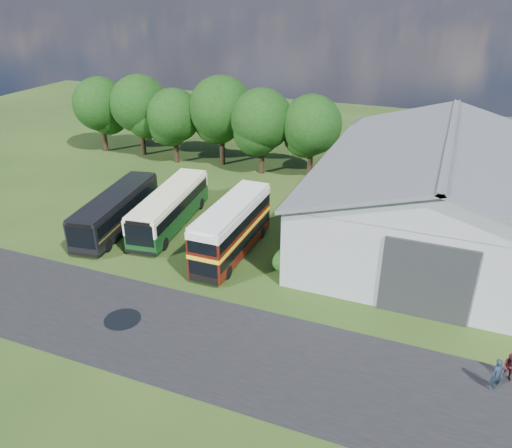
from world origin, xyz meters
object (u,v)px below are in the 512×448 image
at_px(bus_maroon_double, 232,229).
at_px(bus_dark_single, 117,210).
at_px(storage_shed, 443,184).
at_px(bus_green_single, 170,208).
at_px(visitor_b, 510,367).
at_px(visitor_a, 497,375).

xyz_separation_m(bus_maroon_double, bus_dark_single, (-10.50, 0.52, -0.44)).
bearing_deg(bus_maroon_double, storage_shed, 33.73).
relative_size(storage_shed, bus_green_single, 2.19).
distance_m(bus_maroon_double, visitor_b, 19.49).
distance_m(bus_dark_single, visitor_b, 29.66).
xyz_separation_m(visitor_a, visitor_b, (0.64, 1.03, -0.14)).
bearing_deg(bus_dark_single, visitor_a, -24.74).
relative_size(bus_maroon_double, visitor_b, 6.16).
relative_size(bus_dark_single, visitor_a, 6.07).
height_order(bus_green_single, bus_dark_single, bus_green_single).
distance_m(bus_maroon_double, visitor_a, 19.27).
bearing_deg(visitor_a, visitor_b, 17.37).
height_order(bus_dark_single, visitor_b, bus_dark_single).
bearing_deg(bus_green_single, bus_dark_single, -160.70).
bearing_deg(bus_dark_single, bus_maroon_double, -11.35).
bearing_deg(storage_shed, visitor_a, -76.73).
bearing_deg(visitor_b, storage_shed, 128.65).
xyz_separation_m(storage_shed, bus_dark_single, (-24.16, -8.71, -2.58)).
height_order(storage_shed, bus_dark_single, storage_shed).
bearing_deg(bus_maroon_double, visitor_a, -23.78).
bearing_deg(storage_shed, bus_maroon_double, -145.97).
distance_m(bus_green_single, visitor_b, 26.54).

